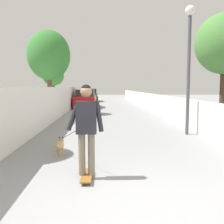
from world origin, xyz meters
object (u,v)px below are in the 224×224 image
at_px(person_skateboarder, 86,123).
at_px(car_near, 85,99).
at_px(tree_left_far, 49,56).
at_px(car_far, 90,95).
at_px(lamp_post, 189,48).
at_px(dog, 60,145).
at_px(skateboard, 87,175).
at_px(tree_left_near, 53,76).

relative_size(person_skateboarder, car_near, 0.40).
relative_size(tree_left_far, car_near, 1.22).
xyz_separation_m(tree_left_far, car_far, (14.96, -1.89, -3.00)).
xyz_separation_m(tree_left_far, car_near, (5.61, -1.89, -3.00)).
bearing_deg(lamp_post, person_skateboarder, 142.84).
height_order(person_skateboarder, dog, person_skateboarder).
distance_m(dog, car_near, 15.56).
xyz_separation_m(lamp_post, skateboard, (-4.54, 3.44, -3.08)).
distance_m(lamp_post, dog, 5.82).
bearing_deg(skateboard, tree_left_far, 14.46).
bearing_deg(tree_left_near, car_far, -17.13).
height_order(tree_left_near, skateboard, tree_left_near).
distance_m(tree_left_far, car_far, 15.37).
relative_size(skateboard, car_far, 0.18).
bearing_deg(dog, skateboard, -155.85).
relative_size(tree_left_far, dog, 2.52).
height_order(tree_left_far, car_near, tree_left_far).
bearing_deg(car_near, tree_left_far, 161.39).
bearing_deg(car_far, skateboard, -177.57).
bearing_deg(tree_left_near, lamp_post, -150.90).
xyz_separation_m(person_skateboarder, car_far, (26.68, 1.13, -0.38)).
height_order(tree_left_near, lamp_post, lamp_post).
xyz_separation_m(tree_left_near, car_far, (8.96, -2.76, -1.94)).
distance_m(tree_left_near, car_near, 3.39).
bearing_deg(car_far, lamp_post, -168.32).
xyz_separation_m(dog, car_far, (24.90, 0.33, 0.44)).
distance_m(lamp_post, car_far, 22.74).
relative_size(tree_left_near, tree_left_far, 0.67).
height_order(tree_left_far, person_skateboarder, tree_left_far).
bearing_deg(skateboard, car_near, 3.74).
relative_size(tree_left_far, lamp_post, 1.14).
relative_size(skateboard, dog, 0.38).
bearing_deg(tree_left_near, dog, -169.02).
height_order(car_near, car_far, same).
height_order(skateboard, dog, dog).
distance_m(car_near, car_far, 9.35).
xyz_separation_m(skateboard, person_skateboarder, (-0.00, -0.00, 1.03)).
xyz_separation_m(tree_left_near, dog, (-15.94, -3.09, -2.38)).
height_order(tree_left_near, car_far, tree_left_near).
bearing_deg(person_skateboarder, skateboard, 26.57).
relative_size(lamp_post, person_skateboarder, 2.69).
bearing_deg(tree_left_far, skateboard, -165.54).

